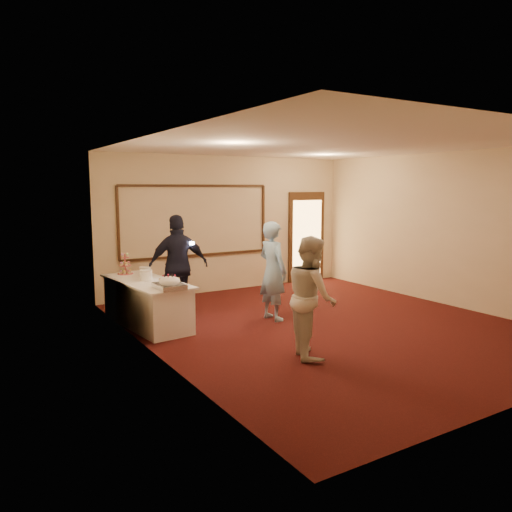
# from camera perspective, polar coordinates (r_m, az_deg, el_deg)

# --- Properties ---
(floor) EXTENTS (7.00, 7.00, 0.00)m
(floor) POSITION_cam_1_polar(r_m,az_deg,el_deg) (8.60, 8.13, -7.84)
(floor) COLOR black
(floor) RESTS_ON ground
(room_walls) EXTENTS (6.04, 7.04, 3.02)m
(room_walls) POSITION_cam_1_polar(r_m,az_deg,el_deg) (8.29, 8.40, 5.77)
(room_walls) COLOR beige
(room_walls) RESTS_ON floor
(wall_molding) EXTENTS (3.45, 0.04, 1.55)m
(wall_molding) POSITION_cam_1_polar(r_m,az_deg,el_deg) (10.84, -6.81, 4.02)
(wall_molding) COLOR #341E0F
(wall_molding) RESTS_ON room_walls
(doorway) EXTENTS (1.05, 0.07, 2.20)m
(doorway) POSITION_cam_1_polar(r_m,az_deg,el_deg) (12.39, 5.78, 2.10)
(doorway) COLOR #341E0F
(doorway) RESTS_ON floor
(buffet_table) EXTENTS (1.02, 2.16, 0.77)m
(buffet_table) POSITION_cam_1_polar(r_m,az_deg,el_deg) (8.62, -12.36, -5.25)
(buffet_table) COLOR white
(buffet_table) RESTS_ON floor
(pavlova_tray) EXTENTS (0.40, 0.57, 0.20)m
(pavlova_tray) POSITION_cam_1_polar(r_m,az_deg,el_deg) (7.78, -9.88, -3.06)
(pavlova_tray) COLOR silver
(pavlova_tray) RESTS_ON buffet_table
(cupcake_stand) EXTENTS (0.28, 0.28, 0.41)m
(cupcake_stand) POSITION_cam_1_polar(r_m,az_deg,el_deg) (9.24, -14.73, -1.11)
(cupcake_stand) COLOR #C64E58
(cupcake_stand) RESTS_ON buffet_table
(plate_stack_a) EXTENTS (0.21, 0.21, 0.17)m
(plate_stack_a) POSITION_cam_1_polar(r_m,az_deg,el_deg) (8.55, -12.45, -2.16)
(plate_stack_a) COLOR white
(plate_stack_a) RESTS_ON buffet_table
(plate_stack_b) EXTENTS (0.20, 0.20, 0.17)m
(plate_stack_b) POSITION_cam_1_polar(r_m,az_deg,el_deg) (8.90, -12.54, -1.77)
(plate_stack_b) COLOR white
(plate_stack_b) RESTS_ON buffet_table
(tart) EXTENTS (0.29, 0.29, 0.06)m
(tart) POSITION_cam_1_polar(r_m,az_deg,el_deg) (8.32, -10.20, -2.78)
(tart) COLOR white
(tart) RESTS_ON buffet_table
(man) EXTENTS (0.48, 0.68, 1.74)m
(man) POSITION_cam_1_polar(r_m,az_deg,el_deg) (8.71, 1.92, -1.71)
(man) COLOR #8DB9D9
(man) RESTS_ON floor
(woman) EXTENTS (0.89, 0.99, 1.67)m
(woman) POSITION_cam_1_polar(r_m,az_deg,el_deg) (6.88, 6.36, -4.62)
(woman) COLOR silver
(woman) RESTS_ON floor
(guest) EXTENTS (1.14, 0.63, 1.84)m
(guest) POSITION_cam_1_polar(r_m,az_deg,el_deg) (9.05, -8.86, -1.12)
(guest) COLOR black
(guest) RESTS_ON floor
(camera_flash) EXTENTS (0.08, 0.06, 0.05)m
(camera_flash) POSITION_cam_1_polar(r_m,az_deg,el_deg) (8.91, -7.34, 1.45)
(camera_flash) COLOR white
(camera_flash) RESTS_ON guest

